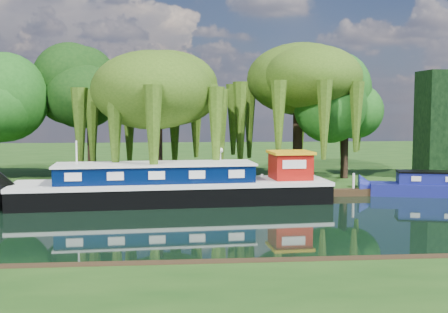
{
  "coord_description": "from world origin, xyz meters",
  "views": [
    {
      "loc": [
        -2.51,
        -26.81,
        5.6
      ],
      "look_at": [
        0.35,
        5.97,
        2.8
      ],
      "focal_mm": 45.0,
      "sensor_mm": 36.0,
      "label": 1
    }
  ],
  "objects": [
    {
      "name": "far_bank",
      "position": [
        0.0,
        34.0,
        0.23
      ],
      "size": [
        120.0,
        52.0,
        0.45
      ],
      "primitive_type": "cube",
      "color": "#163B10",
      "rests_on": "ground"
    },
    {
      "name": "ground",
      "position": [
        0.0,
        0.0,
        0.0
      ],
      "size": [
        120.0,
        120.0,
        0.0
      ],
      "primitive_type": "plane",
      "color": "black"
    },
    {
      "name": "tree_far_mid",
      "position": [
        -8.89,
        16.71,
        6.78
      ],
      "size": [
        5.62,
        5.62,
        9.2
      ],
      "color": "black",
      "rests_on": "far_bank"
    },
    {
      "name": "willow_left",
      "position": [
        -3.71,
        10.71,
        6.65
      ],
      "size": [
        7.12,
        7.12,
        8.53
      ],
      "color": "black",
      "rests_on": "far_bank"
    },
    {
      "name": "tree_far_right",
      "position": [
        10.04,
        13.86,
        5.91
      ],
      "size": [
        4.85,
        4.85,
        7.93
      ],
      "color": "black",
      "rests_on": "far_bank"
    },
    {
      "name": "lamppost",
      "position": [
        0.5,
        10.5,
        2.42
      ],
      "size": [
        0.36,
        0.36,
        2.56
      ],
      "color": "silver",
      "rests_on": "far_bank"
    },
    {
      "name": "willow_right",
      "position": [
        6.53,
        14.06,
        7.15
      ],
      "size": [
        7.54,
        7.54,
        9.19
      ],
      "color": "black",
      "rests_on": "far_bank"
    },
    {
      "name": "reeds_near",
      "position": [
        6.87,
        -7.57,
        0.55
      ],
      "size": [
        33.7,
        1.5,
        1.1
      ],
      "color": "#1E5115",
      "rests_on": "ground"
    },
    {
      "name": "mooring_posts",
      "position": [
        -0.5,
        8.4,
        0.95
      ],
      "size": [
        19.16,
        0.16,
        1.0
      ],
      "color": "silver",
      "rests_on": "far_bank"
    },
    {
      "name": "dutch_barge",
      "position": [
        -2.49,
        6.48,
        0.97
      ],
      "size": [
        18.89,
        5.53,
        3.93
      ],
      "rotation": [
        0.0,
        0.0,
        0.07
      ],
      "color": "black",
      "rests_on": "ground"
    }
  ]
}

